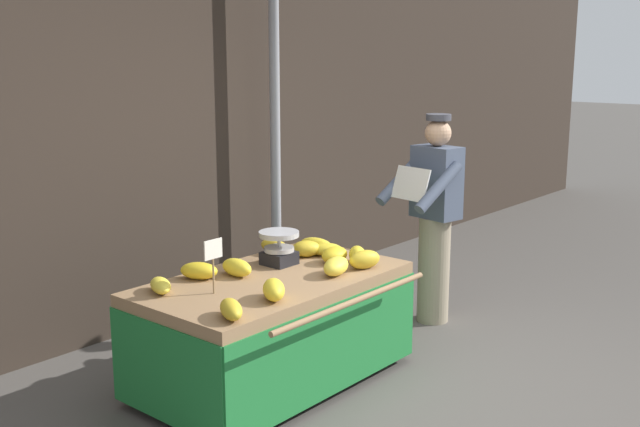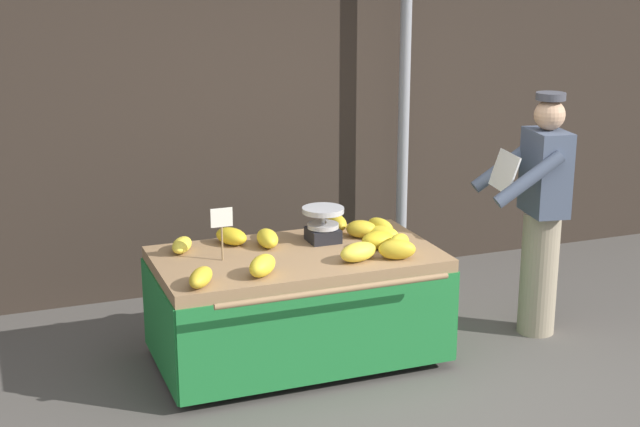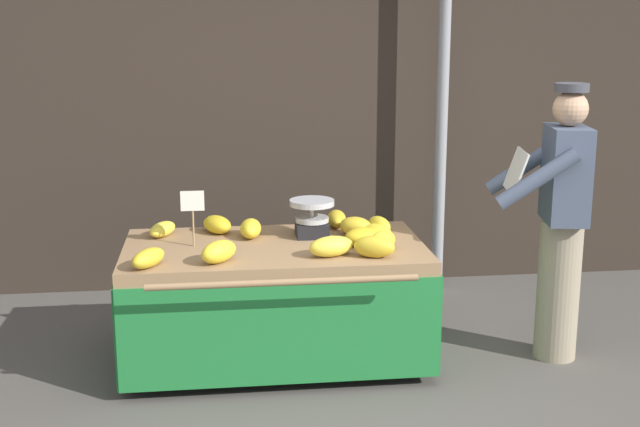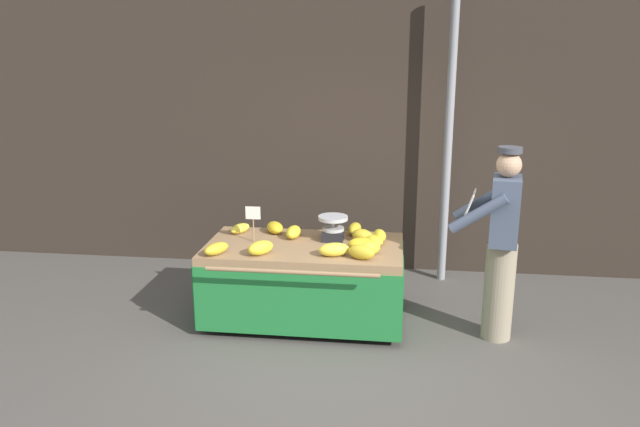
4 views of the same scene
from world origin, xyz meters
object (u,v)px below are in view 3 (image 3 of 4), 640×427
Objects in this scene: weighing_scale at (312,218)px; banana_bunch_11 at (217,224)px; banana_bunch_1 at (382,242)px; banana_bunch_3 at (331,246)px; banana_bunch_5 at (251,228)px; banana_cart at (275,277)px; banana_bunch_0 at (375,247)px; banana_bunch_2 at (377,232)px; banana_bunch_9 at (163,229)px; street_pole at (443,85)px; banana_bunch_8 at (363,237)px; banana_bunch_7 at (219,252)px; vendor_person at (560,222)px; price_sign at (193,206)px; banana_bunch_12 at (337,219)px; banana_bunch_6 at (356,226)px; banana_bunch_4 at (380,225)px; banana_bunch_10 at (148,258)px.

weighing_scale reaches higher than banana_bunch_11.
banana_bunch_1 reaches higher than banana_bunch_3.
banana_bunch_5 is at bearing 176.78° from weighing_scale.
banana_cart is 7.76× the size of banana_bunch_0.
banana_bunch_1 reaches higher than banana_bunch_2.
banana_bunch_2 is 0.91× the size of banana_bunch_9.
banana_bunch_5 is (-1.49, -1.06, -0.79)m from street_pole.
banana_bunch_8 is at bearing 41.13° from banana_bunch_3.
banana_bunch_7 is at bearing -176.01° from banana_bunch_3.
vendor_person is (1.87, -0.35, 0.07)m from banana_bunch_5.
street_pole reaches higher than price_sign.
price_sign is at bearing 160.34° from banana_bunch_0.
banana_bunch_0 is at bearing -116.82° from street_pole.
banana_cart is at bearing -137.55° from banana_bunch_12.
banana_bunch_6 is 0.91× the size of banana_bunch_8.
street_pole reaches higher than banana_bunch_3.
banana_bunch_6 is 0.12× the size of vendor_person.
banana_bunch_1 is at bearing -47.83° from weighing_scale.
banana_bunch_4 is at bearing 27.98° from banana_bunch_7.
banana_bunch_0 is at bearing -37.01° from banana_bunch_11.
banana_bunch_8 is (0.87, 0.24, -0.01)m from banana_bunch_7.
banana_bunch_6 is (1.01, 0.14, -0.19)m from price_sign.
banana_bunch_5 reaches higher than banana_bunch_4.
banana_bunch_0 is at bearing -59.53° from weighing_scale.
weighing_scale is at bearing -15.03° from banana_bunch_11.
banana_bunch_10 is at bearing -175.11° from banana_bunch_3.
banana_bunch_5 is at bearing 44.13° from banana_bunch_10.
banana_bunch_12 is at bearing 19.56° from banana_bunch_5.
vendor_person is at bearing -19.16° from banana_bunch_4.
street_pole is 1.58m from banana_bunch_6.
banana_bunch_10 is at bearing -150.53° from weighing_scale.
street_pole reaches higher than banana_bunch_10.
banana_bunch_1 is 0.91× the size of banana_bunch_11.
banana_bunch_7 is (-0.20, -0.53, 0.00)m from banana_bunch_5.
banana_bunch_2 is at bearing -108.15° from banana_bunch_4.
banana_bunch_0 is 1.03× the size of banana_bunch_8.
banana_bunch_1 is 1.13m from vendor_person.
weighing_scale is 0.60m from banana_bunch_0.
banana_bunch_4 is (1.17, 0.18, -0.20)m from price_sign.
banana_bunch_7 reaches higher than banana_bunch_5.
weighing_scale reaches higher than banana_bunch_7.
banana_bunch_9 is 0.67m from banana_bunch_10.
price_sign is 1.30× the size of banana_bunch_4.
banana_bunch_0 is at bearing 1.54° from banana_bunch_10.
banana_bunch_7 is (-0.89, 0.01, -0.00)m from banana_bunch_0.
street_pole is at bearing 57.28° from banana_bunch_4.
banana_bunch_4 is 1.53m from banana_bunch_10.
banana_bunch_7 reaches higher than banana_bunch_2.
banana_bunch_6 is at bearing 30.13° from banana_bunch_7.
banana_bunch_11 is at bearing 135.54° from banana_cart.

